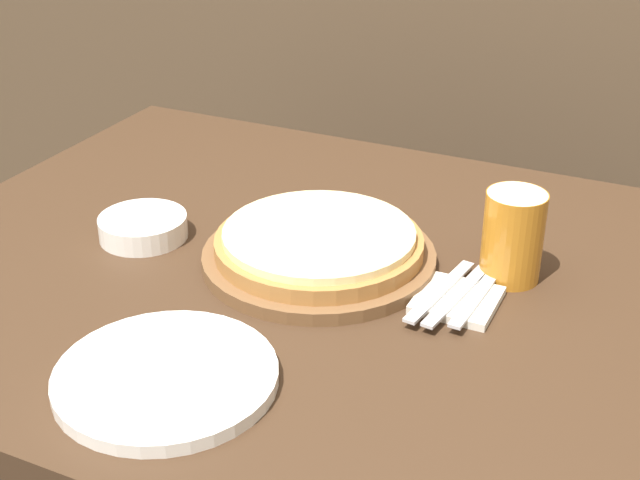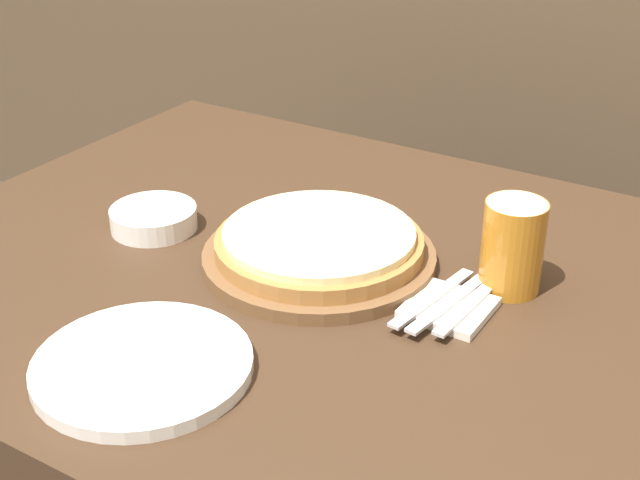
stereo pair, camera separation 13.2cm
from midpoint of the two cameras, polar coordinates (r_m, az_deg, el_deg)
The scene contains 9 objects.
dining_table at distance 1.55m, azimuth 2.11°, elevation -14.00°, with size 1.29×1.02×0.75m.
pizza_on_board at distance 1.33m, azimuth 2.85°, elevation -0.62°, with size 0.35×0.35×0.06m.
beer_glass at distance 1.29m, azimuth 15.15°, elevation -0.25°, with size 0.09×0.09×0.13m.
dinner_plate at distance 1.11m, azimuth -7.95°, elevation -8.09°, with size 0.27×0.27×0.02m.
side_bowl at distance 1.45m, azimuth -8.06°, elevation 1.32°, with size 0.14×0.14×0.04m.
napkin_stack at distance 1.24m, azimuth 11.28°, elevation -4.39°, with size 0.11×0.11×0.01m.
fork at distance 1.25m, azimuth 10.25°, elevation -3.75°, with size 0.04×0.19×0.00m.
dinner_knife at distance 1.24m, azimuth 11.32°, elevation -4.05°, with size 0.04×0.19×0.00m.
spoon at distance 1.23m, azimuth 12.40°, elevation -4.36°, with size 0.03×0.16×0.00m.
Camera 2 is at (0.62, -0.98, 1.40)m, focal length 50.00 mm.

